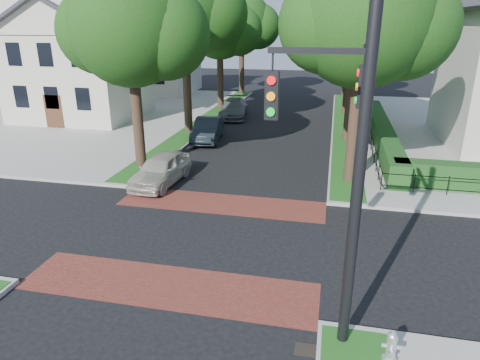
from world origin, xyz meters
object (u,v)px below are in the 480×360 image
Objects in this scene: parked_car_middle at (208,130)px; fire_hydrant at (391,348)px; traffic_signal at (349,160)px; parked_car_rear at (234,108)px; parked_car_front at (161,169)px.

parked_car_middle reaches higher than fire_hydrant.
traffic_signal reaches higher than parked_car_middle.
parked_car_middle is 7.73m from parked_car_rear.
parked_car_rear reaches higher than fire_hydrant.
parked_car_middle reaches higher than parked_car_front.
fire_hydrant is at bearing -29.73° from traffic_signal.
traffic_signal is at bearing -43.63° from parked_car_front.
traffic_signal is 13.23m from parked_car_front.
parked_car_rear is at bearing 94.83° from parked_car_front.
fire_hydrant is (9.68, -10.13, -0.19)m from parked_car_front.
parked_car_front is at bearing -95.98° from parked_car_middle.
parked_car_front is 14.01m from fire_hydrant.
traffic_signal is 1.53× the size of parked_car_rear.
parked_car_middle and parked_car_rear have the same top height.
traffic_signal reaches higher than fire_hydrant.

